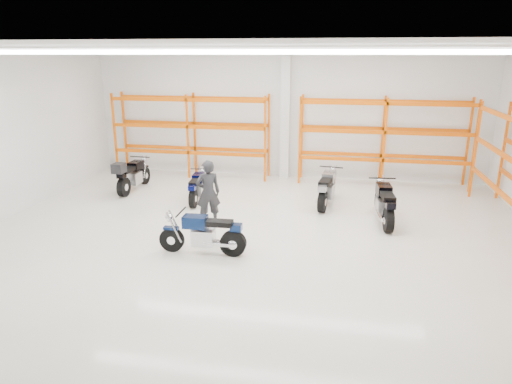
% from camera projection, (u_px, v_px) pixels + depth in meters
% --- Properties ---
extents(ground, '(14.00, 14.00, 0.00)m').
position_uv_depth(ground, '(255.00, 237.00, 11.33)').
color(ground, beige).
rests_on(ground, ground).
extents(room_shell, '(14.02, 12.02, 4.51)m').
position_uv_depth(room_shell, '(255.00, 103.00, 10.39)').
color(room_shell, silver).
rests_on(room_shell, ground).
extents(motorcycle_main, '(2.02, 0.67, 0.99)m').
position_uv_depth(motorcycle_main, '(206.00, 235.00, 10.23)').
color(motorcycle_main, black).
rests_on(motorcycle_main, ground).
extents(motorcycle_back_a, '(0.70, 2.20, 1.13)m').
position_uv_depth(motorcycle_back_a, '(131.00, 176.00, 14.87)').
color(motorcycle_back_a, black).
rests_on(motorcycle_back_a, ground).
extents(motorcycle_back_b, '(0.62, 1.87, 0.92)m').
position_uv_depth(motorcycle_back_b, '(197.00, 188.00, 13.88)').
color(motorcycle_back_b, black).
rests_on(motorcycle_back_b, ground).
extents(motorcycle_back_c, '(0.76, 2.15, 1.06)m').
position_uv_depth(motorcycle_back_c, '(327.00, 189.00, 13.54)').
color(motorcycle_back_c, black).
rests_on(motorcycle_back_c, ground).
extents(motorcycle_back_d, '(0.73, 2.22, 1.09)m').
position_uv_depth(motorcycle_back_d, '(384.00, 205.00, 12.13)').
color(motorcycle_back_d, black).
rests_on(motorcycle_back_d, ground).
extents(standing_man, '(0.75, 0.64, 1.75)m').
position_uv_depth(standing_man, '(208.00, 193.00, 11.92)').
color(standing_man, black).
rests_on(standing_man, ground).
extents(structural_column, '(0.32, 0.32, 4.50)m').
position_uv_depth(structural_column, '(285.00, 116.00, 16.14)').
color(structural_column, white).
rests_on(structural_column, ground).
extents(pallet_racking_back_left, '(5.67, 0.87, 3.00)m').
position_uv_depth(pallet_racking_back_left, '(191.00, 127.00, 16.55)').
color(pallet_racking_back_left, '#F55900').
rests_on(pallet_racking_back_left, ground).
extents(pallet_racking_back_right, '(5.67, 0.87, 3.00)m').
position_uv_depth(pallet_racking_back_right, '(384.00, 133.00, 15.37)').
color(pallet_racking_back_right, '#F55900').
rests_on(pallet_racking_back_right, ground).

